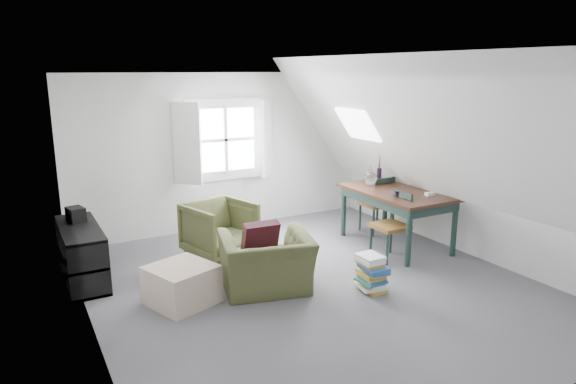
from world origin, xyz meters
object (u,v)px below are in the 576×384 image
ottoman (182,285)px  media_shelf (83,257)px  armchair_near (266,289)px  dining_table (397,198)px  dining_chair_far (378,203)px  dining_chair_near (392,225)px  magazine_stack (371,273)px  armchair_far (221,255)px

ottoman → media_shelf: bearing=126.6°
armchair_near → dining_table: (2.38, 0.51, 0.72)m
dining_chair_far → ottoman: bearing=28.4°
dining_chair_near → magazine_stack: dining_chair_near is taller
armchair_near → dining_chair_far: 2.81m
dining_chair_near → media_shelf: size_ratio=0.70×
armchair_near → dining_table: dining_table is taller
armchair_near → dining_chair_far: size_ratio=1.12×
armchair_near → media_shelf: size_ratio=0.77×
magazine_stack → armchair_near: bearing=150.0°
armchair_far → dining_chair_far: 2.63m
dining_table → dining_chair_far: dining_chair_far is taller
armchair_near → armchair_far: bearing=-73.8°
armchair_near → ottoman: (-0.98, 0.14, 0.22)m
dining_chair_near → magazine_stack: bearing=-55.3°
armchair_near → dining_chair_far: dining_chair_far is taller
armchair_near → ottoman: ottoman is taller
dining_chair_near → media_shelf: bearing=-111.7°
magazine_stack → dining_chair_far: bearing=50.2°
ottoman → armchair_far: bearing=52.6°
dining_table → media_shelf: bearing=164.8°
ottoman → media_shelf: media_shelf is taller
armchair_near → ottoman: 1.01m
armchair_near → dining_table: bearing=-153.9°
dining_table → media_shelf: (-4.24, 0.81, -0.41)m
dining_table → dining_chair_far: size_ratio=1.81×
ottoman → dining_chair_far: size_ratio=0.71×
dining_chair_far → armchair_near: bearing=36.7°
armchair_far → magazine_stack: magazine_stack is taller
dining_chair_near → media_shelf: (-3.83, 1.21, -0.18)m
ottoman → media_shelf: 1.47m
armchair_near → armchair_far: size_ratio=1.22×
dining_table → dining_chair_near: size_ratio=1.79×
armchair_near → magazine_stack: 1.26m
dining_table → magazine_stack: dining_table is taller
dining_table → dining_chair_far: bearing=72.0°
armchair_far → dining_chair_far: size_ratio=0.91×
dining_chair_far → magazine_stack: size_ratio=2.11×
dining_table → magazine_stack: (-1.31, -1.13, -0.50)m
dining_chair_near → magazine_stack: (-0.90, -0.72, -0.27)m
ottoman → dining_table: 3.42m
dining_chair_near → armchair_far: bearing=-126.0°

